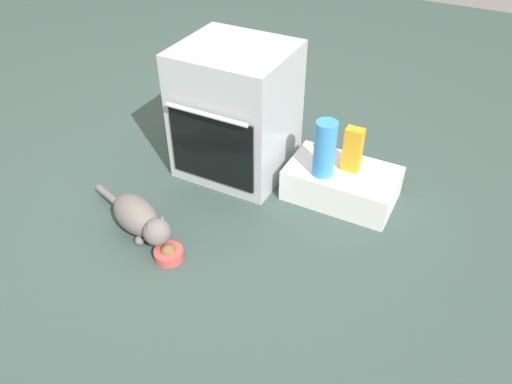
% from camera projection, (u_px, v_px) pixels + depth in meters
% --- Properties ---
extents(ground, '(8.00, 8.00, 0.00)m').
position_uv_depth(ground, '(192.00, 203.00, 2.64)').
color(ground, '#384C47').
extents(oven, '(0.57, 0.56, 0.72)m').
position_uv_depth(oven, '(236.00, 112.00, 2.68)').
color(oven, '#B7BABF').
rests_on(oven, ground).
extents(pantry_cabinet, '(0.57, 0.34, 0.18)m').
position_uv_depth(pantry_cabinet, '(341.00, 183.00, 2.63)').
color(pantry_cabinet, white).
rests_on(pantry_cabinet, ground).
extents(food_bowl, '(0.14, 0.14, 0.08)m').
position_uv_depth(food_bowl, '(169.00, 253.00, 2.30)').
color(food_bowl, '#C64C47').
rests_on(food_bowl, ground).
extents(cat, '(0.61, 0.28, 0.19)m').
position_uv_depth(cat, '(139.00, 218.00, 2.39)').
color(cat, slate).
rests_on(cat, ground).
extents(juice_carton, '(0.09, 0.06, 0.24)m').
position_uv_depth(juice_carton, '(353.00, 150.00, 2.50)').
color(juice_carton, orange).
rests_on(juice_carton, pantry_cabinet).
extents(water_bottle, '(0.11, 0.11, 0.30)m').
position_uv_depth(water_bottle, '(325.00, 149.00, 2.45)').
color(water_bottle, '#388CD1').
rests_on(water_bottle, pantry_cabinet).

